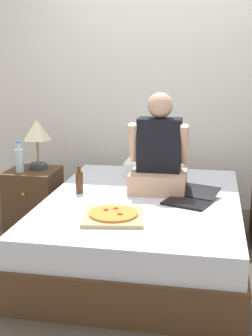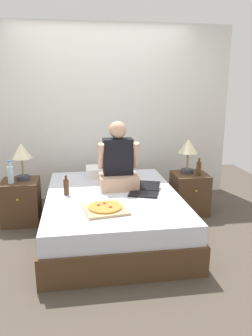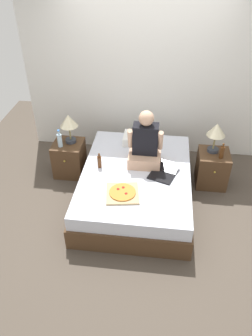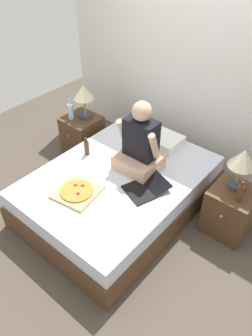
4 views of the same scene
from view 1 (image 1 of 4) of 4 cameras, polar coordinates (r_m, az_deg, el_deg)
name	(u,v)px [view 1 (image 1 of 4)]	position (r m, az deg, el deg)	size (l,w,h in m)	color
ground_plane	(142,257)	(3.75, 1.99, -10.74)	(5.80, 5.80, 0.00)	#4C4238
wall_back	(164,85)	(4.79, 4.64, 10.09)	(3.80, 0.12, 2.50)	silver
bed	(143,228)	(3.65, 2.03, -7.34)	(1.49, 2.04, 0.48)	#4C331E
nightstand_left	(34,198)	(4.37, -11.18, -3.63)	(0.44, 0.47, 0.54)	#4C331E
lamp_on_left_nightstand	(37,133)	(4.26, -10.80, 4.18)	(0.26, 0.26, 0.45)	#333842
water_bottle	(19,160)	(4.22, -12.87, 1.01)	(0.07, 0.07, 0.28)	silver
pillow	(154,168)	(4.26, 3.47, 0.05)	(0.52, 0.34, 0.12)	white
person_seated	(159,155)	(3.71, 4.05, 1.55)	(0.47, 0.40, 0.78)	tan
laptop	(190,199)	(3.51, 7.82, -3.77)	(0.44, 0.50, 0.07)	black
pizza_box	(113,216)	(3.13, -1.55, -5.82)	(0.46, 0.46, 0.05)	tan
beer_bottle_on_bed	(79,182)	(3.68, -5.70, -1.69)	(0.06, 0.06, 0.22)	#4C2811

